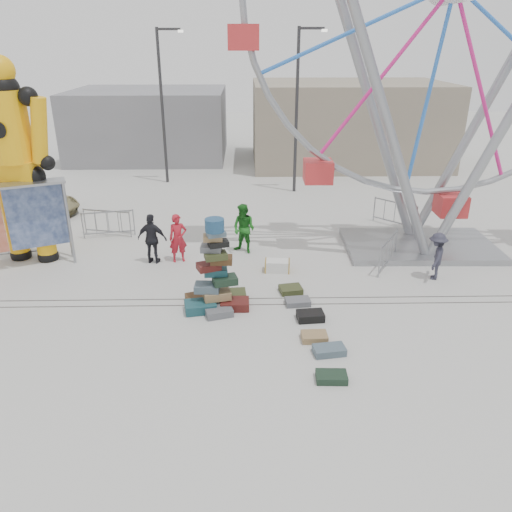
{
  "coord_description": "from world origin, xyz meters",
  "views": [
    {
      "loc": [
        0.43,
        -12.69,
        7.37
      ],
      "look_at": [
        0.73,
        1.28,
        1.32
      ],
      "focal_mm": 35.0,
      "sensor_mm": 36.0,
      "label": 1
    }
  ],
  "objects_px": {
    "lamp_post_right": "(299,104)",
    "crash_test_dummy": "(16,156)",
    "barricade_dummy_c": "(109,224)",
    "barricade_wheel_back": "(395,214)",
    "pedestrian_grey": "(436,256)",
    "pedestrian_red": "(178,238)",
    "barricade_wheel_front": "(388,252)",
    "pedestrian_black": "(152,239)",
    "barricade_dummy_a": "(22,243)",
    "steamer_trunk": "(277,266)",
    "banner_scaffold": "(2,207)",
    "pedestrian_green": "(244,229)",
    "parked_suv": "(38,201)",
    "ferris_wheel": "(450,25)",
    "barricade_dummy_b": "(107,223)",
    "lamp_post_left": "(163,100)",
    "suitcase_tower": "(216,283)"
  },
  "relations": [
    {
      "from": "barricade_dummy_b",
      "to": "pedestrian_black",
      "type": "distance_m",
      "value": 3.64
    },
    {
      "from": "lamp_post_left",
      "to": "pedestrian_grey",
      "type": "relative_size",
      "value": 4.95
    },
    {
      "from": "barricade_dummy_a",
      "to": "lamp_post_right",
      "type": "bearing_deg",
      "value": 23.01
    },
    {
      "from": "banner_scaffold",
      "to": "barricade_dummy_a",
      "type": "distance_m",
      "value": 2.05
    },
    {
      "from": "barricade_dummy_b",
      "to": "pedestrian_green",
      "type": "height_order",
      "value": "pedestrian_green"
    },
    {
      "from": "barricade_dummy_c",
      "to": "pedestrian_red",
      "type": "distance_m",
      "value": 4.03
    },
    {
      "from": "parked_suv",
      "to": "lamp_post_left",
      "type": "bearing_deg",
      "value": -19.82
    },
    {
      "from": "pedestrian_black",
      "to": "parked_suv",
      "type": "relative_size",
      "value": 0.46
    },
    {
      "from": "lamp_post_right",
      "to": "crash_test_dummy",
      "type": "bearing_deg",
      "value": -140.02
    },
    {
      "from": "lamp_post_right",
      "to": "barricade_dummy_a",
      "type": "xyz_separation_m",
      "value": [
        -10.9,
        -8.53,
        -3.93
      ]
    },
    {
      "from": "barricade_wheel_front",
      "to": "pedestrian_red",
      "type": "relative_size",
      "value": 1.13
    },
    {
      "from": "pedestrian_green",
      "to": "parked_suv",
      "type": "height_order",
      "value": "pedestrian_green"
    },
    {
      "from": "steamer_trunk",
      "to": "suitcase_tower",
      "type": "bearing_deg",
      "value": -123.84
    },
    {
      "from": "suitcase_tower",
      "to": "barricade_dummy_a",
      "type": "xyz_separation_m",
      "value": [
        -7.33,
        3.92,
        -0.23
      ]
    },
    {
      "from": "lamp_post_left",
      "to": "barricade_wheel_back",
      "type": "distance_m",
      "value": 13.65
    },
    {
      "from": "lamp_post_right",
      "to": "crash_test_dummy",
      "type": "height_order",
      "value": "lamp_post_right"
    },
    {
      "from": "pedestrian_red",
      "to": "barricade_dummy_b",
      "type": "bearing_deg",
      "value": 123.9
    },
    {
      "from": "lamp_post_right",
      "to": "barricade_wheel_front",
      "type": "distance_m",
      "value": 10.73
    },
    {
      "from": "lamp_post_left",
      "to": "barricade_dummy_a",
      "type": "height_order",
      "value": "lamp_post_left"
    },
    {
      "from": "banner_scaffold",
      "to": "steamer_trunk",
      "type": "distance_m",
      "value": 9.43
    },
    {
      "from": "barricade_dummy_a",
      "to": "steamer_trunk",
      "type": "bearing_deg",
      "value": -24.0
    },
    {
      "from": "steamer_trunk",
      "to": "pedestrian_black",
      "type": "relative_size",
      "value": 0.46
    },
    {
      "from": "barricade_dummy_a",
      "to": "parked_suv",
      "type": "bearing_deg",
      "value": 89.83
    },
    {
      "from": "banner_scaffold",
      "to": "pedestrian_black",
      "type": "relative_size",
      "value": 2.24
    },
    {
      "from": "suitcase_tower",
      "to": "barricade_dummy_c",
      "type": "relative_size",
      "value": 1.4
    },
    {
      "from": "lamp_post_left",
      "to": "barricade_dummy_a",
      "type": "bearing_deg",
      "value": -110.34
    },
    {
      "from": "suitcase_tower",
      "to": "barricade_wheel_back",
      "type": "bearing_deg",
      "value": 35.69
    },
    {
      "from": "barricade_dummy_a",
      "to": "pedestrian_red",
      "type": "xyz_separation_m",
      "value": [
        5.8,
        -0.53,
        0.33
      ]
    },
    {
      "from": "lamp_post_left",
      "to": "barricade_dummy_c",
      "type": "relative_size",
      "value": 4.0
    },
    {
      "from": "steamer_trunk",
      "to": "parked_suv",
      "type": "xyz_separation_m",
      "value": [
        -10.67,
        6.6,
        0.36
      ]
    },
    {
      "from": "barricade_dummy_a",
      "to": "pedestrian_black",
      "type": "relative_size",
      "value": 1.09
    },
    {
      "from": "banner_scaffold",
      "to": "ferris_wheel",
      "type": "bearing_deg",
      "value": -17.45
    },
    {
      "from": "barricade_dummy_c",
      "to": "barricade_wheel_back",
      "type": "height_order",
      "value": "same"
    },
    {
      "from": "pedestrian_red",
      "to": "pedestrian_black",
      "type": "xyz_separation_m",
      "value": [
        -0.9,
        -0.11,
        0.03
      ]
    },
    {
      "from": "pedestrian_green",
      "to": "pedestrian_grey",
      "type": "distance_m",
      "value": 6.82
    },
    {
      "from": "pedestrian_black",
      "to": "lamp_post_right",
      "type": "bearing_deg",
      "value": -112.54
    },
    {
      "from": "lamp_post_right",
      "to": "lamp_post_left",
      "type": "height_order",
      "value": "same"
    },
    {
      "from": "crash_test_dummy",
      "to": "banner_scaffold",
      "type": "xyz_separation_m",
      "value": [
        -0.35,
        -0.91,
        -1.54
      ]
    },
    {
      "from": "barricade_wheel_front",
      "to": "pedestrian_black",
      "type": "relative_size",
      "value": 1.09
    },
    {
      "from": "pedestrian_red",
      "to": "lamp_post_left",
      "type": "bearing_deg",
      "value": 83.21
    },
    {
      "from": "lamp_post_left",
      "to": "barricade_dummy_c",
      "type": "xyz_separation_m",
      "value": [
        -1.23,
        -8.54,
        -3.93
      ]
    },
    {
      "from": "ferris_wheel",
      "to": "pedestrian_black",
      "type": "relative_size",
      "value": 8.72
    },
    {
      "from": "barricade_dummy_c",
      "to": "pedestrian_grey",
      "type": "relative_size",
      "value": 1.24
    },
    {
      "from": "crash_test_dummy",
      "to": "pedestrian_grey",
      "type": "relative_size",
      "value": 4.46
    },
    {
      "from": "barricade_dummy_c",
      "to": "lamp_post_left",
      "type": "bearing_deg",
      "value": 70.06
    },
    {
      "from": "pedestrian_green",
      "to": "parked_suv",
      "type": "bearing_deg",
      "value": -174.58
    },
    {
      "from": "lamp_post_right",
      "to": "barricade_dummy_c",
      "type": "height_order",
      "value": "lamp_post_right"
    },
    {
      "from": "ferris_wheel",
      "to": "barricade_dummy_b",
      "type": "xyz_separation_m",
      "value": [
        -12.31,
        1.65,
        -7.29
      ]
    },
    {
      "from": "barricade_wheel_back",
      "to": "pedestrian_red",
      "type": "xyz_separation_m",
      "value": [
        -8.81,
        -3.57,
        0.33
      ]
    },
    {
      "from": "barricade_dummy_b",
      "to": "barricade_wheel_front",
      "type": "distance_m",
      "value": 11.14
    }
  ]
}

